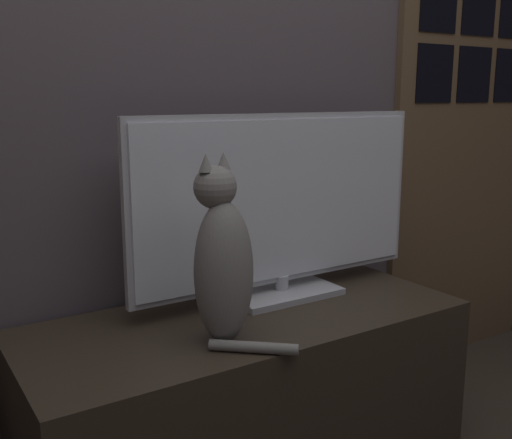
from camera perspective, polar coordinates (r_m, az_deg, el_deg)
name	(u,v)px	position (r m, az deg, el deg)	size (l,w,h in m)	color
wall_back	(191,40)	(1.92, -6.19, 16.60)	(4.80, 0.05, 2.60)	#564C51
tv_stand	(247,397)	(1.86, -0.85, -16.52)	(1.29, 0.55, 0.51)	#33281E
tv	(282,207)	(1.86, 2.46, 1.22)	(1.02, 0.21, 0.57)	#B7B7BC
cat	(222,263)	(1.52, -3.26, -4.14)	(0.21, 0.28, 0.49)	gray
door	(468,117)	(2.71, 19.53, 9.18)	(0.84, 0.04, 2.05)	brown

